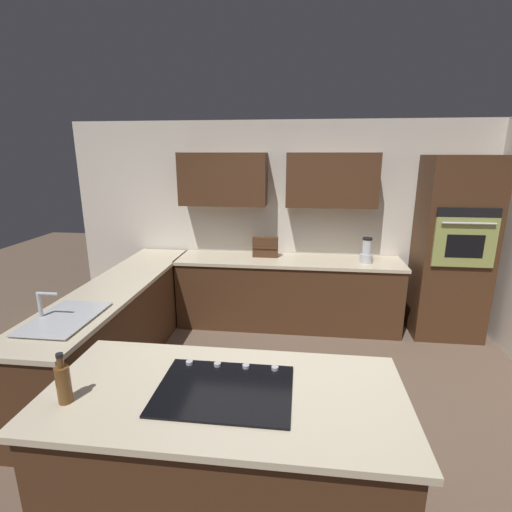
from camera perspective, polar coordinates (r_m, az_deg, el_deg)
ground_plane at (r=3.67m, az=5.11°, el=-21.76°), size 14.00×14.00×0.00m
wall_back at (r=5.04m, az=5.52°, el=6.41°), size 6.00×0.44×2.60m
lower_cabinets_back at (r=4.98m, az=4.73°, el=-5.69°), size 2.80×0.60×0.86m
countertop_back at (r=4.84m, az=4.84°, el=-0.70°), size 2.84×0.64×0.04m
lower_cabinets_side at (r=4.33m, az=-19.71°, el=-9.90°), size 0.60×2.90×0.86m
countertop_side at (r=4.17m, az=-20.26°, el=-4.27°), size 0.64×2.94×0.04m
island_base at (r=2.59m, az=-4.50°, el=-28.08°), size 1.96×0.89×0.86m
island_top at (r=2.30m, az=-4.75°, el=-19.89°), size 2.04×0.97×0.04m
wall_oven at (r=5.11m, az=27.32°, el=0.93°), size 0.80×0.66×2.18m
sink_unit at (r=3.47m, az=-26.84°, el=-8.25°), size 0.46×0.70×0.23m
cooktop at (r=2.29m, az=-4.73°, el=-19.24°), size 0.76×0.56×0.03m
blender at (r=4.82m, az=16.21°, el=0.58°), size 0.15×0.15×0.31m
spice_rack at (r=4.90m, az=1.41°, el=1.35°), size 0.32×0.11×0.26m
oil_bottle at (r=2.37m, az=-26.86°, el=-16.58°), size 0.08×0.08×0.29m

